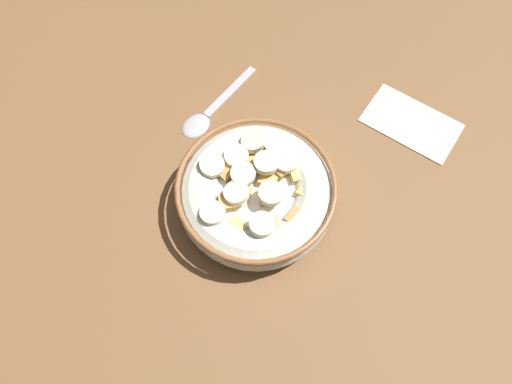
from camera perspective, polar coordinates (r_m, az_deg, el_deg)
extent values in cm
cube|color=brown|center=(53.56, 0.00, -1.83)|extent=(93.09, 93.09, 2.00)
cylinder|color=beige|center=(52.37, 0.00, -1.26)|extent=(9.43, 9.43, 0.60)
torus|color=beige|center=(50.49, 0.00, -0.31)|extent=(17.14, 17.14, 4.72)
torus|color=brown|center=(48.63, 0.00, 0.71)|extent=(17.22, 17.22, 0.60)
cylinder|color=white|center=(49.67, 0.00, 0.13)|extent=(14.31, 14.31, 0.40)
cube|color=#B78947|center=(48.36, -3.47, -1.24)|extent=(2.41, 2.44, 0.98)
cube|color=tan|center=(49.65, 1.53, 1.52)|extent=(2.25, 2.30, 0.98)
cube|color=#AD7F42|center=(47.75, 4.94, -3.29)|extent=(2.63, 2.59, 1.06)
cube|color=tan|center=(47.38, -2.59, -4.36)|extent=(2.67, 2.67, 0.92)
cube|color=tan|center=(50.09, 5.27, 2.21)|extent=(2.56, 2.52, 1.04)
cube|color=tan|center=(49.33, 6.28, 0.03)|extent=(2.40, 2.46, 1.08)
cube|color=#B78947|center=(49.32, -1.60, 1.15)|extent=(2.18, 2.09, 1.09)
cube|color=#B78947|center=(47.27, 1.57, -4.22)|extent=(2.17, 2.22, 0.99)
cube|color=tan|center=(51.94, -1.74, 6.32)|extent=(2.32, 2.37, 1.00)
cube|color=#AD7F42|center=(50.12, 3.03, 2.91)|extent=(2.65, 2.67, 1.06)
cube|color=#AD7F42|center=(50.53, -1.34, 3.66)|extent=(2.35, 2.33, 0.94)
cube|color=tan|center=(50.96, -4.99, 4.27)|extent=(2.67, 2.67, 0.92)
cube|color=#B78947|center=(48.69, 1.48, -0.50)|extent=(2.29, 2.28, 0.87)
cube|color=#AD7F42|center=(49.95, -3.64, 2.60)|extent=(2.67, 2.69, 1.08)
cube|color=#AD7F42|center=(46.93, 0.81, -6.16)|extent=(2.67, 2.69, 1.04)
cylinder|color=beige|center=(47.47, 1.84, -0.15)|extent=(3.78, 3.75, 0.98)
cylinder|color=#F4EABC|center=(48.92, 1.24, 3.63)|extent=(3.54, 3.54, 0.98)
cylinder|color=#F9EFC6|center=(49.51, -5.44, 3.30)|extent=(3.31, 3.28, 1.30)
cylinder|color=#F9EFC6|center=(49.95, -2.43, 4.44)|extent=(3.76, 3.79, 1.12)
cylinder|color=beige|center=(49.76, 3.74, 3.81)|extent=(3.75, 3.77, 1.04)
cylinder|color=beige|center=(50.58, -0.31, 6.28)|extent=(3.80, 3.74, 1.36)
cylinder|color=#F9EFC6|center=(47.91, -2.42, -0.13)|extent=(3.54, 3.49, 1.33)
cylinder|color=beige|center=(47.20, -5.34, -2.65)|extent=(3.75, 3.79, 1.17)
cylinder|color=beige|center=(48.68, -1.60, 2.23)|extent=(2.67, 2.74, 1.15)
cylinder|color=beige|center=(50.70, 2.41, 5.94)|extent=(3.35, 3.32, 0.95)
cylinder|color=#F9EFC6|center=(46.25, 0.75, -4.04)|extent=(3.18, 3.18, 1.21)
ellipsoid|color=#A5A5AD|center=(57.80, -7.46, 8.28)|extent=(4.53, 4.88, 0.80)
cube|color=#A5A5AD|center=(60.64, -3.19, 12.35)|extent=(5.40, 8.76, 0.36)
cube|color=beige|center=(60.87, 18.60, 8.11)|extent=(13.14, 10.92, 0.30)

